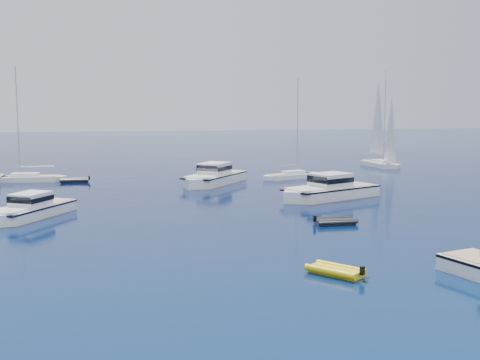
{
  "coord_description": "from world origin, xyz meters",
  "views": [
    {
      "loc": [
        -11.24,
        -29.01,
        9.09
      ],
      "look_at": [
        0.53,
        25.08,
        2.2
      ],
      "focal_mm": 43.77,
      "sensor_mm": 36.0,
      "label": 1
    }
  ],
  "objects": [
    {
      "name": "ground",
      "position": [
        0.0,
        0.0,
        0.0
      ],
      "size": [
        400.0,
        400.0,
        0.0
      ],
      "primitive_type": "plane",
      "color": "#082D52",
      "rests_on": "ground"
    },
    {
      "name": "motor_cruiser_left",
      "position": [
        -18.15,
        21.42,
        0.0
      ],
      "size": [
        7.72,
        10.23,
        2.64
      ],
      "primitive_type": null,
      "rotation": [
        0.0,
        0.0,
        2.61
      ],
      "color": "white",
      "rests_on": "ground"
    },
    {
      "name": "motor_cruiser_centre",
      "position": [
        9.79,
        25.81,
        0.0
      ],
      "size": [
        12.79,
        8.44,
        3.23
      ],
      "primitive_type": null,
      "rotation": [
        0.0,
        0.0,
        1.99
      ],
      "color": "white",
      "rests_on": "ground"
    },
    {
      "name": "motor_cruiser_distant",
      "position": [
        0.39,
        39.31,
        0.0
      ],
      "size": [
        10.43,
        12.12,
        3.24
      ],
      "primitive_type": null,
      "rotation": [
        0.0,
        0.0,
        2.5
      ],
      "color": "white",
      "rests_on": "ground"
    },
    {
      "name": "sailboat_centre",
      "position": [
        11.04,
        42.46,
        0.0
      ],
      "size": [
        9.3,
        5.14,
        13.26
      ],
      "primitive_type": null,
      "rotation": [
        0.0,
        0.0,
        5.04
      ],
      "color": "white",
      "rests_on": "ground"
    },
    {
      "name": "sailboat_sails_r",
      "position": [
        28.95,
        54.19,
        0.0
      ],
      "size": [
        3.79,
        10.57,
        15.2
      ],
      "primitive_type": null,
      "rotation": [
        0.0,
        0.0,
        3.25
      ],
      "color": "white",
      "rests_on": "ground"
    },
    {
      "name": "sailboat_far_l",
      "position": [
        -21.56,
        46.48,
        0.0
      ],
      "size": [
        10.15,
        3.9,
        14.55
      ],
      "primitive_type": null,
      "rotation": [
        0.0,
        0.0,
        1.43
      ],
      "color": "white",
      "rests_on": "ground"
    },
    {
      "name": "tender_yellow",
      "position": [
        0.47,
        0.25,
        0.0
      ],
      "size": [
        3.42,
        3.67,
        0.95
      ],
      "primitive_type": null,
      "rotation": [
        0.0,
        0.0,
        0.66
      ],
      "color": "yellow",
      "rests_on": "ground"
    },
    {
      "name": "tender_grey_near",
      "position": [
        5.64,
        13.4,
        0.0
      ],
      "size": [
        3.42,
        1.95,
        0.95
      ],
      "primitive_type": null,
      "rotation": [
        0.0,
        0.0,
        4.69
      ],
      "color": "black",
      "rests_on": "ground"
    },
    {
      "name": "tender_grey_far",
      "position": [
        -15.95,
        44.3,
        0.0
      ],
      "size": [
        3.51,
        1.95,
        0.95
      ],
      "primitive_type": null,
      "rotation": [
        0.0,
        0.0,
        1.57
      ],
      "color": "black",
      "rests_on": "ground"
    }
  ]
}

